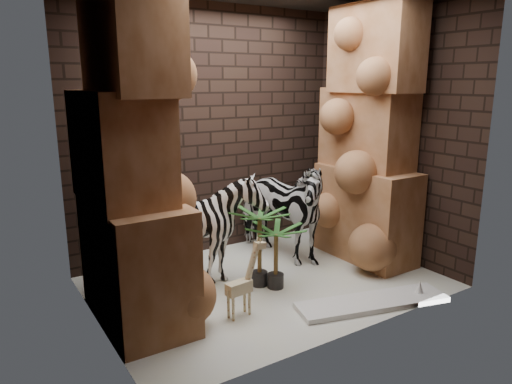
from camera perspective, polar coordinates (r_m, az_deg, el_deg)
floor at (r=5.11m, az=1.36°, el=-10.94°), size 3.50×3.50×0.00m
wall_back at (r=5.77m, az=-5.56°, el=7.31°), size 3.50×0.00×3.50m
wall_front at (r=3.74m, az=12.27°, el=3.79°), size 3.50×0.00×3.50m
wall_left at (r=4.00m, az=-19.88°, el=3.91°), size 0.00×3.00×3.00m
wall_right at (r=5.85m, az=15.93°, el=6.95°), size 0.00×3.00×3.00m
rock_pillar_left at (r=4.09m, az=-15.09°, el=4.44°), size 0.68×1.30×3.00m
rock_pillar_right at (r=5.61m, az=13.67°, el=6.83°), size 0.58×1.25×3.00m
zebra_right at (r=5.52m, az=2.69°, el=-1.09°), size 0.94×1.35×1.45m
zebra_left at (r=4.99m, az=-6.30°, el=-4.88°), size 1.00×1.23×1.10m
giraffe_toy at (r=4.29m, az=-2.10°, el=-10.61°), size 0.38×0.17×0.72m
palm_front at (r=4.89m, az=0.44°, el=-6.79°), size 0.36×0.36×0.83m
palm_back at (r=4.86m, az=2.44°, el=-7.88°), size 0.36×0.36×0.68m
surfboard at (r=4.77m, az=13.98°, el=-12.88°), size 1.55×0.75×0.05m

